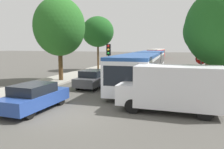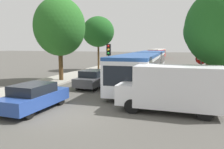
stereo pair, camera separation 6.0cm
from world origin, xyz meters
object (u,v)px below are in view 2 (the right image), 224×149
at_px(queued_car_blue, 34,97).
at_px(tree_left_mid, 60,28).
at_px(articulated_bus, 145,65).
at_px(traffic_light, 109,55).
at_px(tree_left_far, 98,32).
at_px(direction_sign_post, 214,55).
at_px(tree_right_mid, 209,32).
at_px(tree_right_near, 223,29).
at_px(queued_car_tan, 140,61).
at_px(queued_car_graphite, 93,79).
at_px(queued_car_silver, 133,65).
at_px(city_bus_rear, 157,53).
at_px(white_van, 173,87).
at_px(no_entry_sign, 201,68).
at_px(queued_car_red, 148,59).
at_px(queued_car_green, 116,69).

bearing_deg(queued_car_blue, tree_left_mid, 24.34).
height_order(articulated_bus, queued_car_blue, articulated_bus).
height_order(traffic_light, tree_left_far, tree_left_far).
bearing_deg(queued_car_blue, direction_sign_post, -43.42).
bearing_deg(articulated_bus, tree_right_mid, 121.80).
height_order(queued_car_blue, tree_right_near, tree_right_near).
bearing_deg(tree_right_mid, tree_left_far, 168.57).
relative_size(queued_car_blue, queued_car_tan, 0.95).
bearing_deg(direction_sign_post, tree_left_far, -41.82).
relative_size(direction_sign_post, tree_left_mid, 0.48).
bearing_deg(queued_car_graphite, tree_left_far, 21.74).
bearing_deg(direction_sign_post, queued_car_silver, -58.92).
bearing_deg(tree_left_far, tree_right_mid, -11.43).
distance_m(articulated_bus, tree_left_mid, 8.37).
relative_size(queued_car_graphite, traffic_light, 1.17).
bearing_deg(city_bus_rear, tree_right_mid, -160.62).
relative_size(city_bus_rear, traffic_light, 3.27).
distance_m(white_van, no_entry_sign, 4.10).
distance_m(city_bus_rear, queued_car_tan, 21.75).
xyz_separation_m(white_van, no_entry_sign, (1.47, 3.78, 0.64)).
bearing_deg(no_entry_sign, queued_car_silver, -151.22).
distance_m(queued_car_silver, no_entry_sign, 16.06).
distance_m(queued_car_blue, tree_left_far, 18.50).
distance_m(queued_car_blue, no_entry_sign, 10.03).
relative_size(queued_car_graphite, queued_car_silver, 0.98).
bearing_deg(city_bus_rear, no_entry_sign, -165.48).
xyz_separation_m(queued_car_red, tree_right_near, (8.71, -27.30, 3.47)).
bearing_deg(tree_left_far, direction_sign_post, -32.82).
distance_m(white_van, tree_left_far, 19.19).
xyz_separation_m(no_entry_sign, tree_left_far, (-11.83, 11.92, 3.15)).
xyz_separation_m(queued_car_graphite, queued_car_red, (0.05, 25.59, 0.03)).
relative_size(city_bus_rear, queued_car_tan, 2.67).
relative_size(tree_right_near, tree_right_mid, 0.91).
xyz_separation_m(queued_car_blue, tree_right_near, (9.18, 4.90, 3.50)).
distance_m(traffic_light, direction_sign_post, 8.06).
relative_size(queued_car_blue, traffic_light, 1.17).
relative_size(queued_car_tan, queued_car_red, 1.01).
height_order(queued_car_blue, direction_sign_post, direction_sign_post).
bearing_deg(queued_car_red, queued_car_graphite, -178.68).
relative_size(articulated_bus, tree_right_mid, 2.46).
bearing_deg(tree_left_far, articulated_bus, -41.63).
bearing_deg(tree_left_far, no_entry_sign, -45.22).
bearing_deg(tree_left_mid, traffic_light, -10.83).
xyz_separation_m(queued_car_graphite, queued_car_green, (-0.29, 6.57, 0.06)).
relative_size(queued_car_graphite, queued_car_red, 0.96).
bearing_deg(tree_right_near, no_entry_sign, 141.82).
relative_size(no_entry_sign, tree_right_mid, 0.39).
height_order(queued_car_tan, traffic_light, traffic_light).
bearing_deg(white_van, tree_right_mid, -101.94).
distance_m(queued_car_tan, direction_sign_post, 19.25).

